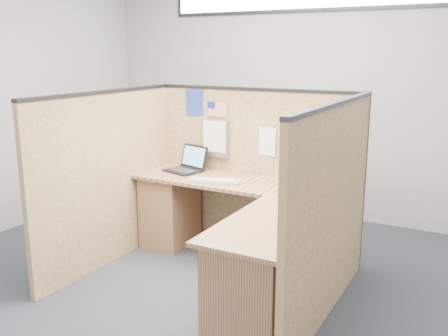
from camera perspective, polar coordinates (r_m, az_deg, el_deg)
The scene contains 13 objects.
floor at distance 4.12m, azimuth -2.70°, elevation -13.51°, with size 5.00×5.00×0.00m, color #1E232B.
wall_back at distance 5.73m, azimuth 9.06°, elevation 8.55°, with size 5.00×5.00×0.00m, color #A8AAAE.
cubicle_partitions at distance 4.19m, azimuth 0.23°, elevation -1.76°, with size 2.06×1.83×1.53m.
l_desk at distance 4.10m, azimuth 1.55°, elevation -7.60°, with size 1.95×1.75×0.73m.
laptop at distance 4.80m, azimuth -4.34°, elevation 0.40°, with size 0.38×0.39×0.24m.
keyboard at distance 4.36m, azimuth -1.05°, elevation -1.49°, with size 0.46×0.26×0.03m.
mouse at distance 4.00m, azimuth 8.15°, elevation -2.90°, with size 0.10×0.06×0.04m, color #B7B7BC.
hand_forearm at distance 3.88m, azimuth 7.65°, elevation -3.17°, with size 0.10×0.34×0.07m.
blue_poster at distance 4.86m, azimuth -3.35°, elevation 7.50°, with size 0.19×0.00×0.25m, color navy.
american_flag at distance 4.74m, azimuth -1.06°, elevation 6.58°, with size 0.21×0.01×0.37m.
file_holder at distance 4.76m, azimuth -0.99°, elevation 3.42°, with size 0.27×0.05×0.35m.
paper_left at distance 4.55m, azimuth 4.76°, elevation 3.05°, with size 0.20×0.00×0.26m, color white.
paper_right at distance 4.37m, azimuth 10.89°, elevation 3.00°, with size 0.24×0.00×0.31m, color white.
Camera 1 is at (1.93, -3.13, 1.85)m, focal length 40.00 mm.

